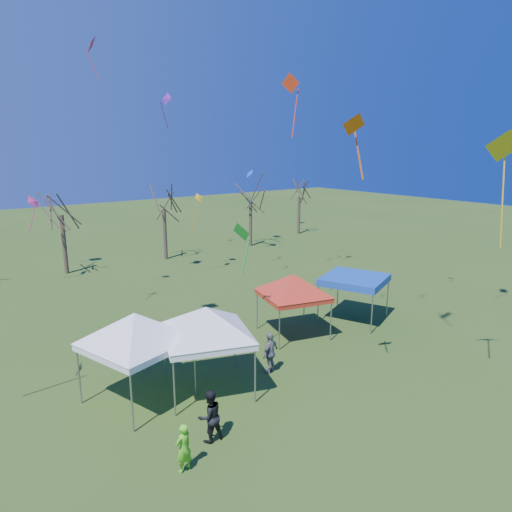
{
  "coord_description": "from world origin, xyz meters",
  "views": [
    {
      "loc": [
        -11.31,
        -12.31,
        9.66
      ],
      "look_at": [
        0.23,
        3.0,
        5.09
      ],
      "focal_mm": 32.0,
      "sensor_mm": 36.0,
      "label": 1
    }
  ],
  "objects_px": {
    "person_grey": "(270,353)",
    "tree_3": "(163,190)",
    "tree_2": "(59,193)",
    "tree_5": "(299,183)",
    "tent_red": "(293,278)",
    "tree_4": "(250,185)",
    "tent_white_west": "(135,319)",
    "person_green": "(183,448)",
    "person_dark": "(210,416)",
    "tent_white_mid": "(206,313)",
    "tent_blue": "(355,280)"
  },
  "relations": [
    {
      "from": "tree_4",
      "to": "person_green",
      "type": "bearing_deg",
      "value": -129.86
    },
    {
      "from": "tree_2",
      "to": "tent_white_west",
      "type": "bearing_deg",
      "value": -97.76
    },
    {
      "from": "tent_blue",
      "to": "person_dark",
      "type": "relative_size",
      "value": 2.33
    },
    {
      "from": "tree_4",
      "to": "person_dark",
      "type": "distance_m",
      "value": 31.9
    },
    {
      "from": "tent_white_west",
      "to": "tent_red",
      "type": "relative_size",
      "value": 1.07
    },
    {
      "from": "tent_white_west",
      "to": "tent_white_mid",
      "type": "bearing_deg",
      "value": -21.44
    },
    {
      "from": "tent_white_west",
      "to": "tent_red",
      "type": "bearing_deg",
      "value": 7.1
    },
    {
      "from": "tree_2",
      "to": "tent_white_mid",
      "type": "xyz_separation_m",
      "value": [
        -0.32,
        -21.97,
        -2.97
      ]
    },
    {
      "from": "tent_white_mid",
      "to": "tent_white_west",
      "type": "bearing_deg",
      "value": 158.56
    },
    {
      "from": "tree_3",
      "to": "person_grey",
      "type": "relative_size",
      "value": 4.26
    },
    {
      "from": "tree_5",
      "to": "person_grey",
      "type": "relative_size",
      "value": 4.02
    },
    {
      "from": "tent_white_mid",
      "to": "tent_red",
      "type": "relative_size",
      "value": 1.05
    },
    {
      "from": "tree_3",
      "to": "tent_white_west",
      "type": "xyz_separation_m",
      "value": [
        -11.26,
        -20.64,
        -2.73
      ]
    },
    {
      "from": "person_dark",
      "to": "tent_blue",
      "type": "bearing_deg",
      "value": -158.51
    },
    {
      "from": "tent_white_mid",
      "to": "person_dark",
      "type": "height_order",
      "value": "tent_white_mid"
    },
    {
      "from": "tent_white_mid",
      "to": "person_dark",
      "type": "bearing_deg",
      "value": -119.83
    },
    {
      "from": "tent_blue",
      "to": "person_dark",
      "type": "xyz_separation_m",
      "value": [
        -12.42,
        -4.63,
        -1.45
      ]
    },
    {
      "from": "tent_red",
      "to": "tree_5",
      "type": "bearing_deg",
      "value": 47.22
    },
    {
      "from": "tent_red",
      "to": "person_grey",
      "type": "xyz_separation_m",
      "value": [
        -3.53,
        -2.52,
        -2.17
      ]
    },
    {
      "from": "person_grey",
      "to": "person_dark",
      "type": "relative_size",
      "value": 1.01
    },
    {
      "from": "tree_2",
      "to": "person_grey",
      "type": "bearing_deg",
      "value": -83.31
    },
    {
      "from": "person_grey",
      "to": "tree_3",
      "type": "bearing_deg",
      "value": -124.13
    },
    {
      "from": "tent_white_west",
      "to": "tent_white_mid",
      "type": "height_order",
      "value": "tent_white_west"
    },
    {
      "from": "tree_5",
      "to": "tent_blue",
      "type": "xyz_separation_m",
      "value": [
        -15.68,
        -21.96,
        -3.36
      ]
    },
    {
      "from": "tree_5",
      "to": "person_green",
      "type": "relative_size",
      "value": 4.74
    },
    {
      "from": "tent_red",
      "to": "person_grey",
      "type": "height_order",
      "value": "tent_red"
    },
    {
      "from": "tree_2",
      "to": "tent_blue",
      "type": "relative_size",
      "value": 1.92
    },
    {
      "from": "tent_red",
      "to": "person_dark",
      "type": "xyz_separation_m",
      "value": [
        -8.16,
        -5.06,
        -2.18
      ]
    },
    {
      "from": "tree_3",
      "to": "person_grey",
      "type": "bearing_deg",
      "value": -104.68
    },
    {
      "from": "tree_2",
      "to": "tree_5",
      "type": "height_order",
      "value": "tree_2"
    },
    {
      "from": "tree_4",
      "to": "tree_5",
      "type": "relative_size",
      "value": 1.06
    },
    {
      "from": "tree_5",
      "to": "person_dark",
      "type": "distance_m",
      "value": 38.98
    },
    {
      "from": "tent_blue",
      "to": "tree_4",
      "type": "bearing_deg",
      "value": 69.83
    },
    {
      "from": "person_green",
      "to": "person_dark",
      "type": "bearing_deg",
      "value": -165.28
    },
    {
      "from": "tree_4",
      "to": "tent_white_mid",
      "type": "distance_m",
      "value": 28.27
    },
    {
      "from": "person_dark",
      "to": "tent_white_mid",
      "type": "bearing_deg",
      "value": -118.81
    },
    {
      "from": "tent_white_mid",
      "to": "tree_2",
      "type": "bearing_deg",
      "value": 89.17
    },
    {
      "from": "tent_white_mid",
      "to": "person_dark",
      "type": "distance_m",
      "value": 4.15
    },
    {
      "from": "person_dark",
      "to": "person_green",
      "type": "xyz_separation_m",
      "value": [
        -1.41,
        -0.79,
        -0.13
      ]
    },
    {
      "from": "tree_2",
      "to": "tent_red",
      "type": "xyz_separation_m",
      "value": [
        6.16,
        -19.85,
        -3.19
      ]
    },
    {
      "from": "tree_2",
      "to": "person_green",
      "type": "height_order",
      "value": "tree_2"
    },
    {
      "from": "tent_white_west",
      "to": "person_grey",
      "type": "bearing_deg",
      "value": -14.28
    },
    {
      "from": "tent_white_mid",
      "to": "person_grey",
      "type": "distance_m",
      "value": 3.82
    },
    {
      "from": "person_dark",
      "to": "tree_3",
      "type": "bearing_deg",
      "value": -111.93
    },
    {
      "from": "tree_2",
      "to": "person_dark",
      "type": "distance_m",
      "value": 25.56
    },
    {
      "from": "tree_3",
      "to": "tree_4",
      "type": "height_order",
      "value": "tree_3"
    },
    {
      "from": "tree_4",
      "to": "tent_white_west",
      "type": "distance_m",
      "value": 29.24
    },
    {
      "from": "tree_4",
      "to": "tent_white_west",
      "type": "bearing_deg",
      "value": -134.98
    },
    {
      "from": "person_grey",
      "to": "person_dark",
      "type": "height_order",
      "value": "person_grey"
    },
    {
      "from": "tent_white_mid",
      "to": "person_dark",
      "type": "xyz_separation_m",
      "value": [
        -1.68,
        -2.94,
        -2.41
      ]
    }
  ]
}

